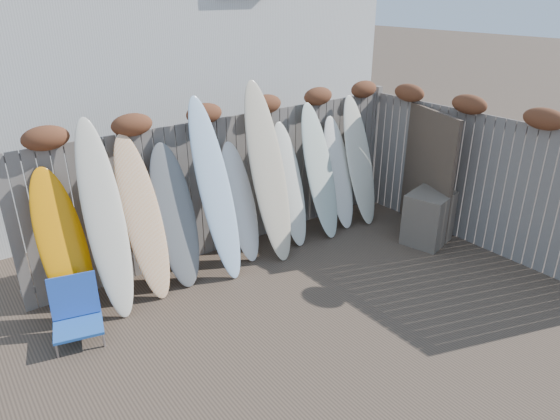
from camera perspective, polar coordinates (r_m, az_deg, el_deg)
ground at (r=6.17m, az=6.82°, el=-12.21°), size 80.00×80.00×0.00m
back_fence at (r=7.35m, az=-5.20°, el=4.46°), size 6.05×0.28×2.24m
right_fence at (r=7.94m, az=22.02°, el=3.95°), size 0.28×4.40×2.24m
house at (r=10.82m, az=-15.83°, el=20.87°), size 8.50×5.50×6.33m
beach_chair at (r=6.13m, az=-22.28°, el=-10.67°), size 0.64×0.66×0.69m
wooden_crate at (r=8.00m, az=16.60°, el=-0.87°), size 0.81×0.73×0.80m
lattice_panel at (r=8.22m, az=16.52°, el=4.15°), size 0.49×1.25×1.96m
surfboard_0 at (r=6.26m, az=-23.51°, el=-3.89°), size 0.60×0.70×1.82m
surfboard_1 at (r=6.17m, az=-19.37°, el=-1.09°), size 0.52×0.85×2.31m
surfboard_2 at (r=6.41m, az=-15.41°, el=-0.90°), size 0.55×0.76×2.05m
surfboard_3 at (r=6.60m, az=-11.90°, el=-0.71°), size 0.57×0.68×1.86m
surfboard_4 at (r=6.65m, az=-7.41°, el=2.30°), size 0.55×0.87×2.39m
surfboard_5 at (r=7.10m, az=-4.52°, el=0.86°), size 0.49×0.64×1.69m
surfboard_6 at (r=7.07m, az=-1.35°, el=4.29°), size 0.56×0.88×2.49m
surfboard_7 at (r=7.52m, az=1.13°, el=2.88°), size 0.46×0.66×1.84m
surfboard_8 at (r=7.77m, az=4.57°, el=4.39°), size 0.59×0.77×2.06m
surfboard_9 at (r=8.16m, az=6.72°, el=4.21°), size 0.49×0.65×1.78m
surfboard_10 at (r=8.34m, az=9.06°, el=5.56°), size 0.54×0.74×2.07m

